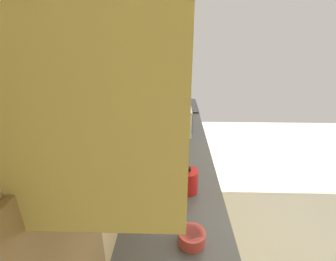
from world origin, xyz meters
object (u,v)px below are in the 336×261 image
microwave (173,118)px  kettle (188,181)px  oven_range (175,133)px  bowl (192,237)px

microwave → kettle: size_ratio=2.55×
oven_range → bowl: size_ratio=7.56×
oven_range → microwave: bearing=178.3°
bowl → kettle: bearing=0.0°
bowl → microwave: bearing=4.0°
kettle → bowl: bearing=180.0°
microwave → bowl: bearing=-176.0°
bowl → kettle: (0.44, 0.00, 0.04)m
microwave → oven_range: bearing=-1.7°
oven_range → kettle: size_ratio=5.70×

